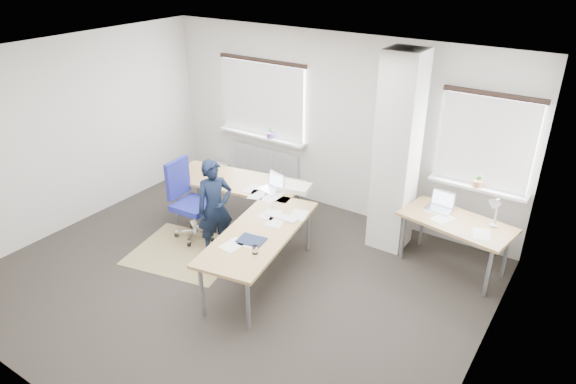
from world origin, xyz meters
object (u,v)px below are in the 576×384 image
Objects in this scene: desk_side at (457,224)px; person at (215,208)px; desk_main at (250,206)px; task_chair at (192,216)px.

desk_side is 3.20m from person.
task_chair is (-0.94, -0.19, -0.37)m from desk_main.
desk_side is 3.70m from task_chair.
desk_side is at bearing 13.64° from desk_main.
desk_main is at bearing -20.02° from person.
desk_main is at bearing -146.36° from desk_side.
desk_main is 2.74m from desk_side.
desk_main is 1.88× the size of desk_side.
desk_side reaches higher than desk_main.
task_chair is 0.69m from person.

